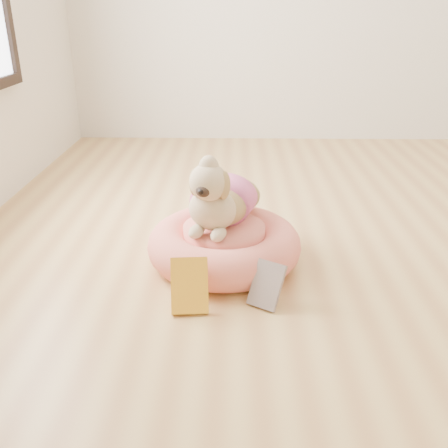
{
  "coord_description": "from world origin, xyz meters",
  "views": [
    {
      "loc": [
        -0.65,
        -2.07,
        1.07
      ],
      "look_at": [
        -0.69,
        -0.11,
        0.21
      ],
      "focal_mm": 40.0,
      "sensor_mm": 36.0,
      "label": 1
    }
  ],
  "objects_px": {
    "pet_bed": "(224,245)",
    "book_white": "(267,285)",
    "book_yellow": "(190,285)",
    "dog": "(220,186)"
  },
  "relations": [
    {
      "from": "pet_bed",
      "to": "dog",
      "type": "relative_size",
      "value": 1.41
    },
    {
      "from": "book_white",
      "to": "pet_bed",
      "type": "bearing_deg",
      "value": 147.72
    },
    {
      "from": "book_yellow",
      "to": "dog",
      "type": "bearing_deg",
      "value": 70.83
    },
    {
      "from": "pet_bed",
      "to": "book_white",
      "type": "height_order",
      "value": "pet_bed"
    },
    {
      "from": "book_yellow",
      "to": "book_white",
      "type": "distance_m",
      "value": 0.3
    },
    {
      "from": "dog",
      "to": "book_yellow",
      "type": "height_order",
      "value": "dog"
    },
    {
      "from": "dog",
      "to": "book_white",
      "type": "relative_size",
      "value": 2.66
    },
    {
      "from": "pet_bed",
      "to": "book_yellow",
      "type": "height_order",
      "value": "book_yellow"
    },
    {
      "from": "pet_bed",
      "to": "book_white",
      "type": "xyz_separation_m",
      "value": [
        0.17,
        -0.35,
        -0.0
      ]
    },
    {
      "from": "dog",
      "to": "book_white",
      "type": "height_order",
      "value": "dog"
    }
  ]
}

